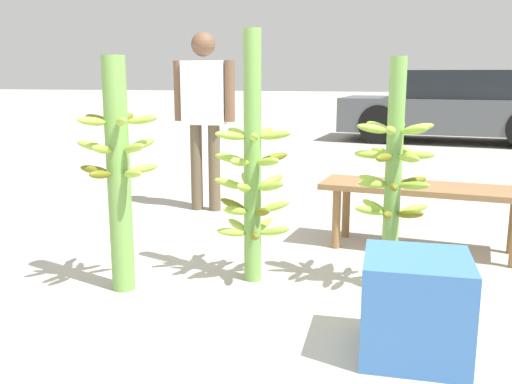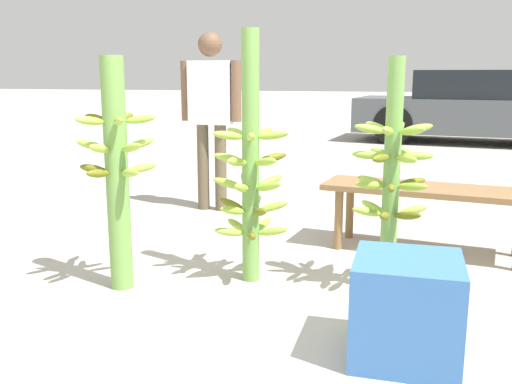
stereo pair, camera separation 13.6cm
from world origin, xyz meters
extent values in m
plane|color=#B2AA9E|center=(0.00, 0.00, 0.00)|extent=(80.00, 80.00, 0.00)
cylinder|color=#6B9E47|center=(-0.77, 0.17, 0.67)|extent=(0.13, 0.13, 1.34)
ellipsoid|color=#93BC3D|center=(-0.85, 0.05, 0.99)|extent=(0.14, 0.17, 0.07)
ellipsoid|color=#93BC3D|center=(-0.68, 0.05, 0.99)|extent=(0.14, 0.17, 0.07)
ellipsoid|color=#93BC3D|center=(-0.63, 0.21, 0.99)|extent=(0.18, 0.10, 0.07)
ellipsoid|color=#656718|center=(-0.77, 0.31, 0.99)|extent=(0.05, 0.17, 0.07)
ellipsoid|color=#656718|center=(-0.91, 0.21, 0.99)|extent=(0.18, 0.09, 0.07)
ellipsoid|color=#93BC3D|center=(-0.79, 0.02, 0.84)|extent=(0.07, 0.18, 0.08)
ellipsoid|color=#93BC3D|center=(-0.64, 0.10, 0.84)|extent=(0.18, 0.12, 0.08)
ellipsoid|color=#93BC3D|center=(-0.67, 0.27, 0.84)|extent=(0.15, 0.16, 0.08)
ellipsoid|color=#93BC3D|center=(-0.84, 0.29, 0.84)|extent=(0.12, 0.18, 0.08)
ellipsoid|color=#93BC3D|center=(-0.91, 0.14, 0.84)|extent=(0.18, 0.08, 0.08)
ellipsoid|color=#93BC3D|center=(-0.65, 0.09, 0.70)|extent=(0.17, 0.13, 0.07)
ellipsoid|color=#93BC3D|center=(-0.66, 0.26, 0.70)|extent=(0.16, 0.15, 0.07)
ellipsoid|color=#93BC3D|center=(-0.82, 0.30, 0.70)|extent=(0.11, 0.18, 0.07)
ellipsoid|color=#656718|center=(-0.91, 0.16, 0.70)|extent=(0.18, 0.06, 0.07)
ellipsoid|color=#656718|center=(-0.81, 0.03, 0.70)|extent=(0.09, 0.18, 0.07)
cylinder|color=#6B9E47|center=(-0.07, 0.49, 0.75)|extent=(0.10, 0.10, 1.49)
ellipsoid|color=#93BC3D|center=(-0.18, 0.41, 0.89)|extent=(0.18, 0.15, 0.08)
ellipsoid|color=#93BC3D|center=(-0.03, 0.35, 0.89)|extent=(0.10, 0.20, 0.08)
ellipsoid|color=#93BC3D|center=(0.07, 0.48, 0.89)|extent=(0.19, 0.05, 0.08)
ellipsoid|color=#93BC3D|center=(-0.02, 0.62, 0.89)|extent=(0.11, 0.20, 0.08)
ellipsoid|color=#93BC3D|center=(-0.18, 0.57, 0.89)|extent=(0.18, 0.15, 0.08)
ellipsoid|color=#93BC3D|center=(-0.21, 0.49, 0.75)|extent=(0.19, 0.05, 0.08)
ellipsoid|color=#93BC3D|center=(-0.11, 0.36, 0.75)|extent=(0.11, 0.20, 0.08)
ellipsoid|color=#93BC3D|center=(0.04, 0.40, 0.75)|extent=(0.18, 0.15, 0.08)
ellipsoid|color=#656718|center=(0.04, 0.57, 0.75)|extent=(0.18, 0.15, 0.08)
ellipsoid|color=#93BC3D|center=(-0.11, 0.62, 0.75)|extent=(0.10, 0.20, 0.08)
ellipsoid|color=#93BC3D|center=(0.02, 0.59, 0.60)|extent=(0.17, 0.17, 0.10)
ellipsoid|color=#93BC3D|center=(-0.13, 0.60, 0.60)|extent=(0.13, 0.19, 0.10)
ellipsoid|color=#93BC3D|center=(-0.20, 0.46, 0.60)|extent=(0.20, 0.08, 0.10)
ellipsoid|color=#93BC3D|center=(-0.09, 0.35, 0.60)|extent=(0.07, 0.20, 0.10)
ellipsoid|color=#93BC3D|center=(0.05, 0.43, 0.60)|extent=(0.19, 0.12, 0.10)
ellipsoid|color=#93BC3D|center=(-0.15, 0.37, 0.46)|extent=(0.15, 0.18, 0.09)
ellipsoid|color=#656718|center=(0.01, 0.38, 0.46)|extent=(0.15, 0.18, 0.09)
ellipsoid|color=#93BC3D|center=(0.06, 0.53, 0.46)|extent=(0.20, 0.11, 0.09)
ellipsoid|color=#93BC3D|center=(-0.07, 0.62, 0.46)|extent=(0.05, 0.19, 0.09)
ellipsoid|color=#656718|center=(-0.20, 0.52, 0.46)|extent=(0.20, 0.10, 0.09)
ellipsoid|color=#93BC3D|center=(-0.18, 0.57, 0.32)|extent=(0.18, 0.15, 0.09)
ellipsoid|color=#93BC3D|center=(-0.18, 0.40, 0.32)|extent=(0.18, 0.15, 0.09)
ellipsoid|color=#656718|center=(-0.03, 0.36, 0.32)|extent=(0.11, 0.20, 0.09)
ellipsoid|color=#93BC3D|center=(0.07, 0.49, 0.32)|extent=(0.19, 0.05, 0.09)
ellipsoid|color=#93BC3D|center=(-0.03, 0.62, 0.32)|extent=(0.10, 0.20, 0.09)
cylinder|color=#6B9E47|center=(0.74, 0.52, 0.67)|extent=(0.09, 0.09, 1.33)
ellipsoid|color=#93BC3D|center=(0.62, 0.48, 0.94)|extent=(0.19, 0.10, 0.08)
ellipsoid|color=#93BC3D|center=(0.72, 0.39, 0.94)|extent=(0.08, 0.19, 0.08)
ellipsoid|color=#93BC3D|center=(0.84, 0.43, 0.94)|extent=(0.17, 0.16, 0.08)
ellipsoid|color=#93BC3D|center=(0.87, 0.56, 0.94)|extent=(0.19, 0.10, 0.08)
ellipsoid|color=#93BC3D|center=(0.77, 0.65, 0.94)|extent=(0.08, 0.19, 0.08)
ellipsoid|color=#93BC3D|center=(0.64, 0.61, 0.94)|extent=(0.17, 0.16, 0.08)
ellipsoid|color=#93BC3D|center=(0.67, 0.63, 0.79)|extent=(0.14, 0.18, 0.05)
ellipsoid|color=#93BC3D|center=(0.61, 0.51, 0.79)|extent=(0.19, 0.06, 0.05)
ellipsoid|color=#656718|center=(0.69, 0.40, 0.79)|extent=(0.12, 0.18, 0.05)
ellipsoid|color=#93BC3D|center=(0.82, 0.41, 0.79)|extent=(0.14, 0.18, 0.05)
ellipsoid|color=#93BC3D|center=(0.87, 0.53, 0.79)|extent=(0.19, 0.06, 0.05)
ellipsoid|color=#93BC3D|center=(0.80, 0.64, 0.79)|extent=(0.12, 0.18, 0.05)
ellipsoid|color=#656718|center=(0.75, 0.39, 0.63)|extent=(0.05, 0.19, 0.07)
ellipsoid|color=#93BC3D|center=(0.86, 0.46, 0.63)|extent=(0.18, 0.13, 0.07)
ellipsoid|color=#656718|center=(0.85, 0.59, 0.63)|extent=(0.18, 0.14, 0.07)
ellipsoid|color=#93BC3D|center=(0.74, 0.65, 0.63)|extent=(0.05, 0.19, 0.07)
ellipsoid|color=#93BC3D|center=(0.63, 0.58, 0.63)|extent=(0.18, 0.13, 0.07)
ellipsoid|color=#93BC3D|center=(0.63, 0.45, 0.63)|extent=(0.18, 0.14, 0.07)
ellipsoid|color=#93BC3D|center=(0.62, 0.47, 0.47)|extent=(0.19, 0.11, 0.08)
ellipsoid|color=#656718|center=(0.72, 0.39, 0.47)|extent=(0.08, 0.19, 0.08)
ellipsoid|color=#656718|center=(0.84, 0.44, 0.47)|extent=(0.17, 0.15, 0.08)
ellipsoid|color=#93BC3D|center=(0.86, 0.57, 0.47)|extent=(0.19, 0.11, 0.08)
ellipsoid|color=#93BC3D|center=(0.76, 0.65, 0.47)|extent=(0.08, 0.19, 0.08)
ellipsoid|color=#93BC3D|center=(0.64, 0.60, 0.47)|extent=(0.17, 0.15, 0.08)
cylinder|color=brown|center=(-0.83, 2.18, 0.40)|extent=(0.11, 0.11, 0.79)
cylinder|color=brown|center=(-1.00, 2.18, 0.40)|extent=(0.11, 0.11, 0.79)
cube|color=white|center=(-0.92, 2.18, 1.07)|extent=(0.39, 0.18, 0.56)
cylinder|color=brown|center=(-0.68, 2.18, 1.09)|extent=(0.09, 0.09, 0.53)
cylinder|color=brown|center=(-1.16, 2.19, 1.09)|extent=(0.09, 0.09, 0.53)
sphere|color=brown|center=(-0.92, 2.18, 1.50)|extent=(0.21, 0.21, 0.21)
cube|color=olive|center=(0.98, 1.33, 0.45)|extent=(1.49, 0.65, 0.04)
cylinder|color=olive|center=(0.41, 1.57, 0.22)|extent=(0.06, 0.06, 0.43)
cylinder|color=olive|center=(0.37, 1.26, 0.22)|extent=(0.06, 0.06, 0.43)
cube|color=#4C5156|center=(1.84, 8.43, 0.50)|extent=(4.14, 2.11, 0.62)
cube|color=black|center=(1.99, 8.41, 1.06)|extent=(2.35, 1.77, 0.50)
cylinder|color=black|center=(0.53, 7.83, 0.35)|extent=(0.72, 0.28, 0.70)
cylinder|color=black|center=(0.70, 9.31, 0.35)|extent=(0.72, 0.28, 0.70)
cube|color=#386BB2|center=(0.85, -0.28, 0.23)|extent=(0.46, 0.46, 0.46)
camera|label=1|loc=(0.70, -2.74, 1.23)|focal=40.00mm
camera|label=2|loc=(0.83, -2.71, 1.23)|focal=40.00mm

